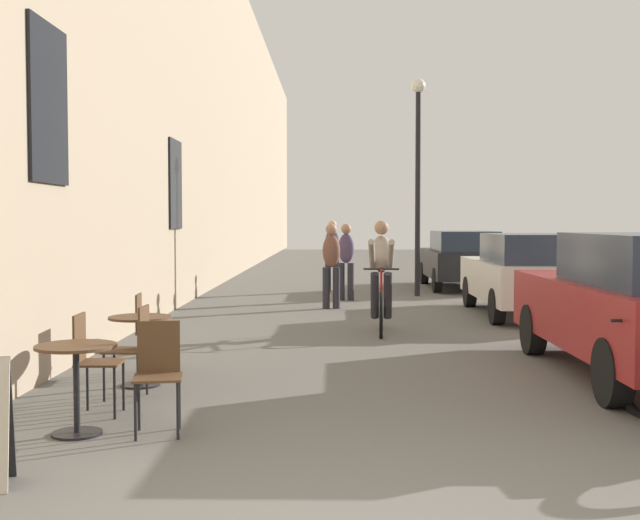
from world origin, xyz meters
The scene contains 14 objects.
building_facade_left centered at (-3.45, 14.00, 4.80)m, with size 0.54×68.00×9.60m.
cafe_table_near centered at (-2.19, 2.21, 0.52)m, with size 0.64×0.64×0.72m.
cafe_chair_near_toward_street centered at (-1.56, 2.29, 0.52)m, with size 0.44×0.44×0.89m.
cafe_chair_near_toward_wall centered at (-2.27, 2.86, 0.52)m, with size 0.39×0.39×0.89m.
cafe_table_mid centered at (-2.15, 4.11, 0.52)m, with size 0.64×0.64×0.72m.
cafe_chair_mid_toward_street centered at (-2.22, 4.80, 0.52)m, with size 0.41×0.41×0.89m.
cafe_chair_mid_toward_wall centered at (-2.07, 3.53, 0.52)m, with size 0.39×0.39×0.89m.
cyclist_on_bicycle centered at (0.58, 8.23, 0.81)m, with size 0.52×1.76×1.74m.
pedestrian_near centered at (-0.20, 11.47, 0.93)m, with size 0.35×0.25×1.65m.
pedestrian_mid centered at (0.12, 13.08, 0.93)m, with size 0.37×0.29×1.65m.
pedestrian_far centered at (-0.19, 15.29, 0.97)m, with size 0.37×0.28×1.72m.
street_lamp centered at (1.75, 14.11, 3.11)m, with size 0.32×0.32×4.90m.
parked_car_second centered at (3.33, 10.35, 0.77)m, with size 1.78×4.17×1.48m.
parked_car_third centered at (3.08, 16.24, 0.75)m, with size 1.74×4.09×1.45m.
Camera 1 is at (-0.15, -4.06, 1.70)m, focal length 45.00 mm.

